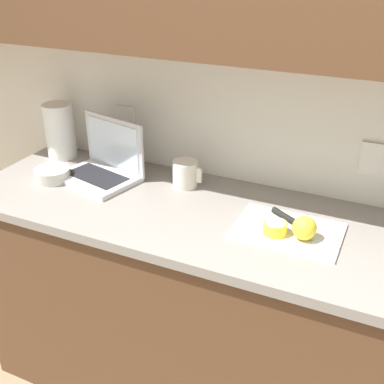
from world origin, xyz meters
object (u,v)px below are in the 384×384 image
(cutting_board, at_px, (288,231))
(lemon_whole_beside, at_px, (304,228))
(bowl_white, at_px, (53,174))
(knife, at_px, (292,221))
(measuring_cup, at_px, (185,174))
(lemon_half_cut, at_px, (275,228))
(laptop, at_px, (104,164))
(paper_towel_roll, at_px, (60,131))

(cutting_board, distance_m, lemon_whole_beside, 0.08)
(lemon_whole_beside, relative_size, bowl_white, 0.56)
(knife, relative_size, measuring_cup, 2.15)
(lemon_whole_beside, bearing_deg, measuring_cup, 158.91)
(lemon_whole_beside, bearing_deg, cutting_board, 152.93)
(cutting_board, distance_m, lemon_half_cut, 0.06)
(laptop, distance_m, cutting_board, 0.79)
(knife, bearing_deg, cutting_board, -60.73)
(knife, xyz_separation_m, paper_towel_roll, (-1.08, 0.16, 0.10))
(measuring_cup, distance_m, bowl_white, 0.54)
(knife, bearing_deg, paper_towel_roll, -156.42)
(lemon_whole_beside, height_order, paper_towel_roll, paper_towel_roll)
(knife, bearing_deg, bowl_white, -144.77)
(lemon_half_cut, distance_m, lemon_whole_beside, 0.09)
(lemon_half_cut, bearing_deg, measuring_cup, 154.00)
(lemon_half_cut, height_order, lemon_whole_beside, lemon_whole_beside)
(cutting_board, relative_size, knife, 1.36)
(laptop, distance_m, knife, 0.79)
(laptop, relative_size, bowl_white, 2.53)
(cutting_board, distance_m, knife, 0.05)
(lemon_half_cut, height_order, measuring_cup, measuring_cup)
(laptop, height_order, cutting_board, laptop)
(laptop, height_order, knife, laptop)
(cutting_board, height_order, paper_towel_roll, paper_towel_roll)
(lemon_half_cut, distance_m, paper_towel_roll, 1.07)
(laptop, height_order, lemon_half_cut, laptop)
(cutting_board, bearing_deg, paper_towel_roll, 169.16)
(cutting_board, xyz_separation_m, paper_towel_roll, (-1.08, 0.21, 0.12))
(lemon_whole_beside, bearing_deg, lemon_half_cut, -175.49)
(lemon_half_cut, bearing_deg, bowl_white, 178.21)
(knife, height_order, measuring_cup, measuring_cup)
(laptop, relative_size, paper_towel_roll, 1.48)
(laptop, relative_size, lemon_half_cut, 4.54)
(knife, distance_m, lemon_whole_beside, 0.10)
(measuring_cup, bearing_deg, laptop, -168.86)
(lemon_half_cut, bearing_deg, laptop, 169.52)
(lemon_whole_beside, height_order, bowl_white, lemon_whole_beside)
(lemon_half_cut, relative_size, measuring_cup, 0.66)
(lemon_half_cut, bearing_deg, paper_towel_roll, 166.88)
(cutting_board, relative_size, lemon_whole_beside, 4.47)
(laptop, bearing_deg, bowl_white, -134.17)
(measuring_cup, distance_m, paper_towel_roll, 0.63)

